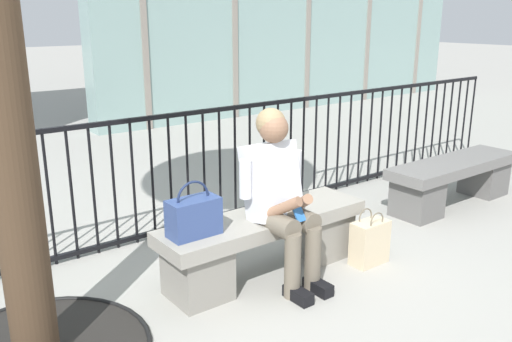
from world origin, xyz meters
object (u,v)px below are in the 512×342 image
(shopping_bag, at_px, (370,242))
(stone_bench_far, at_px, (453,178))
(seated_person_with_phone, at_px, (279,192))
(handbag_on_bench, at_px, (194,216))
(stone_bench, at_px, (264,238))

(shopping_bag, xyz_separation_m, stone_bench_far, (1.65, 0.39, 0.10))
(seated_person_with_phone, bearing_deg, shopping_bag, -17.20)
(handbag_on_bench, height_order, shopping_bag, handbag_on_bench)
(stone_bench, bearing_deg, shopping_bag, -25.40)
(shopping_bag, bearing_deg, stone_bench, 154.60)
(seated_person_with_phone, distance_m, shopping_bag, 0.88)
(stone_bench, height_order, shopping_bag, stone_bench)
(seated_person_with_phone, distance_m, stone_bench_far, 2.39)
(shopping_bag, distance_m, stone_bench_far, 1.70)
(shopping_bag, bearing_deg, handbag_on_bench, 165.59)
(stone_bench, height_order, handbag_on_bench, handbag_on_bench)
(stone_bench, distance_m, seated_person_with_phone, 0.40)
(stone_bench_far, bearing_deg, handbag_on_bench, -178.94)
(seated_person_with_phone, bearing_deg, stone_bench_far, 4.21)
(stone_bench, relative_size, stone_bench_far, 1.00)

